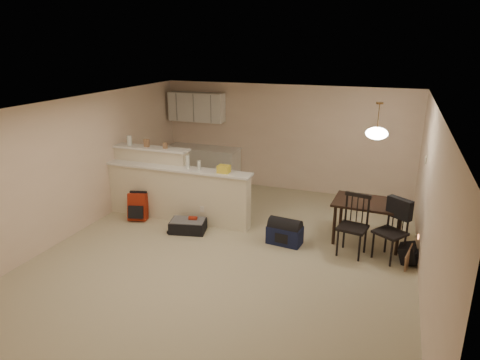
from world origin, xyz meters
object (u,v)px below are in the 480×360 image
at_px(pendant_lamp, 377,133).
at_px(black_daypack, 408,254).
at_px(dining_chair_far, 390,231).
at_px(navy_duffel, 285,235).
at_px(suitcase, 188,226).
at_px(dining_chair_near, 353,226).
at_px(red_backpack, 138,207).
at_px(dining_table, 369,207).

relative_size(pendant_lamp, black_daypack, 1.84).
relative_size(dining_chair_far, navy_duffel, 1.69).
height_order(suitcase, black_daypack, black_daypack).
height_order(dining_chair_near, red_backpack, dining_chair_near).
relative_size(dining_chair_near, suitcase, 1.59).
relative_size(suitcase, black_daypack, 1.95).
relative_size(dining_chair_far, red_backpack, 1.85).
bearing_deg(dining_table, navy_duffel, -154.25).
bearing_deg(suitcase, dining_chair_far, -10.34).
height_order(dining_table, pendant_lamp, pendant_lamp).
bearing_deg(navy_duffel, suitcase, -168.98).
bearing_deg(navy_duffel, red_backpack, -174.14).
distance_m(dining_chair_near, red_backpack, 4.20).
height_order(dining_chair_far, suitcase, dining_chair_far).
relative_size(pendant_lamp, dining_chair_far, 0.61).
distance_m(dining_chair_far, red_backpack, 4.79).
distance_m(pendant_lamp, red_backpack, 4.76).
distance_m(dining_table, pendant_lamp, 1.32).
relative_size(navy_duffel, black_daypack, 1.78).
distance_m(dining_chair_near, black_daypack, 0.98).
distance_m(dining_table, dining_chair_near, 0.64).
bearing_deg(pendant_lamp, navy_duffel, -157.07).
xyz_separation_m(dining_chair_near, dining_chair_far, (0.59, 0.03, -0.01)).
bearing_deg(black_daypack, pendant_lamp, 60.10).
bearing_deg(dining_table, dining_chair_far, -52.52).
height_order(pendant_lamp, black_daypack, pendant_lamp).
bearing_deg(black_daypack, dining_chair_far, 100.22).
bearing_deg(dining_chair_far, navy_duffel, -144.48).
distance_m(dining_table, black_daypack, 1.02).
bearing_deg(red_backpack, dining_chair_far, -15.07).
xyz_separation_m(suitcase, navy_duffel, (1.84, 0.14, 0.05)).
bearing_deg(pendant_lamp, dining_chair_far, -55.35).
bearing_deg(navy_duffel, black_daypack, 7.62).
xyz_separation_m(pendant_lamp, black_daypack, (0.70, -0.54, -1.84)).
bearing_deg(red_backpack, black_daypack, -14.91).
bearing_deg(dining_chair_near, pendant_lamp, 80.75).
xyz_separation_m(dining_table, dining_chair_near, (-0.21, -0.58, -0.15)).
xyz_separation_m(red_backpack, black_daypack, (5.10, 0.00, -0.12)).
distance_m(dining_chair_far, navy_duffel, 1.78).
xyz_separation_m(dining_table, dining_chair_far, (0.38, -0.55, -0.17)).
bearing_deg(dining_chair_near, navy_duffel, -169.88).
distance_m(suitcase, black_daypack, 3.90).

